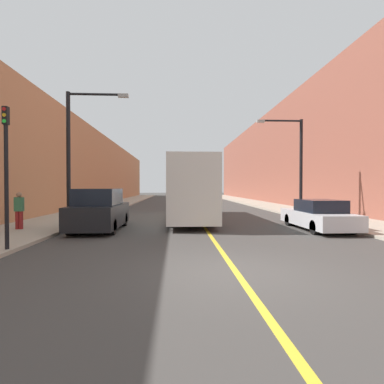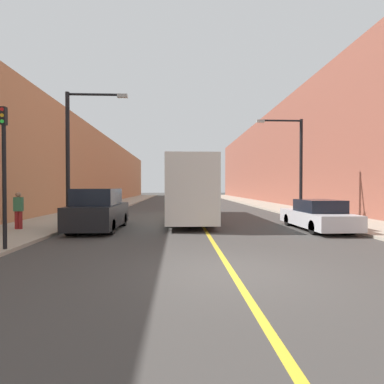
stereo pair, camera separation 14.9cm
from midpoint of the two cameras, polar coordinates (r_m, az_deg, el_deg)
The scene contains 13 objects.
ground_plane at distance 7.45m, azimuth 8.19°, elevation -14.88°, with size 200.00×200.00×0.00m, color #3F3D3A.
sidewalk_left at distance 37.74m, azimuth -13.33°, elevation -2.07°, with size 3.86×72.00×0.12m, color #A89E8C.
sidewalk_right at distance 38.34m, azimuth 12.01°, elevation -2.02°, with size 3.86×72.00×0.12m, color #A89E8C.
building_row_left at distance 38.67m, azimuth -19.10°, elevation 4.14°, with size 4.00×72.00×8.44m, color #B2724C.
building_row_right at distance 39.64m, azimuth 17.57°, elevation 6.36°, with size 4.00×72.00×11.60m, color brown.
road_center_line at distance 37.12m, azimuth -0.56°, elevation -2.18°, with size 0.16×72.00×0.01m, color gold.
bus at distance 18.85m, azimuth -0.48°, elevation 0.57°, with size 2.46×11.57×3.58m.
parked_suv_left at distance 14.72m, azimuth -17.10°, elevation -3.49°, with size 2.01×4.64×1.96m.
car_right_near at distance 15.47m, azimuth 23.01°, elevation -4.23°, with size 1.88×4.80×1.44m.
street_lamp_left at distance 15.96m, azimuth -21.25°, elevation 7.91°, with size 3.03×0.24×6.57m.
street_lamp_right at distance 20.70m, azimuth 19.40°, elevation 5.92°, with size 3.03×0.24×6.31m.
traffic_light at distance 10.81m, azimuth -31.83°, elevation 3.25°, with size 0.16×0.18×4.36m.
pedestrian at distance 15.69m, azimuth -29.92°, elevation -2.96°, with size 0.37×0.24×1.68m.
Camera 2 is at (-1.28, -7.04, 2.03)m, focal length 28.00 mm.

